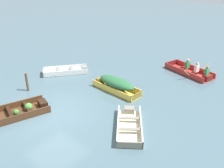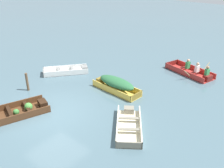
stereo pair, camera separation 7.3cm
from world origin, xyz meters
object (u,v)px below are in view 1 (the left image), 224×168
object	(u,v)px
skiff_yellow_far_moored	(116,84)
mooring_post	(27,82)
dinghy_dark_varnish_foreground	(23,110)
skiff_white_near_moored	(67,71)
skiff_cream_mid_moored	(129,124)
rowboat_red_with_crew	(192,71)

from	to	relation	value
skiff_yellow_far_moored	mooring_post	size ratio (longest dim) A/B	2.87
dinghy_dark_varnish_foreground	mooring_post	distance (m)	2.40
skiff_white_near_moored	skiff_yellow_far_moored	xyz separation A→B (m)	(3.96, 0.05, 0.30)
skiff_white_near_moored	skiff_yellow_far_moored	distance (m)	3.97
skiff_cream_mid_moored	skiff_yellow_far_moored	size ratio (longest dim) A/B	0.95
rowboat_red_with_crew	skiff_yellow_far_moored	bearing A→B (deg)	-115.71
skiff_white_near_moored	rowboat_red_with_crew	xyz separation A→B (m)	(6.28, 4.88, 0.08)
skiff_cream_mid_moored	mooring_post	bearing A→B (deg)	-172.71
rowboat_red_with_crew	dinghy_dark_varnish_foreground	bearing A→B (deg)	-114.54
rowboat_red_with_crew	mooring_post	size ratio (longest dim) A/B	3.22
skiff_cream_mid_moored	dinghy_dark_varnish_foreground	bearing A→B (deg)	-152.83
dinghy_dark_varnish_foreground	skiff_white_near_moored	bearing A→B (deg)	113.54
skiff_yellow_far_moored	rowboat_red_with_crew	bearing A→B (deg)	64.29
dinghy_dark_varnish_foreground	rowboat_red_with_crew	size ratio (longest dim) A/B	0.88
mooring_post	rowboat_red_with_crew	bearing A→B (deg)	52.25
dinghy_dark_varnish_foreground	skiff_cream_mid_moored	bearing A→B (deg)	27.17
skiff_yellow_far_moored	rowboat_red_with_crew	xyz separation A→B (m)	(2.32, 4.83, -0.22)
skiff_white_near_moored	mooring_post	size ratio (longest dim) A/B	2.71
mooring_post	skiff_yellow_far_moored	bearing A→B (deg)	39.07
skiff_yellow_far_moored	mooring_post	distance (m)	4.90
skiff_yellow_far_moored	rowboat_red_with_crew	size ratio (longest dim) A/B	0.89
dinghy_dark_varnish_foreground	mooring_post	world-z (taller)	mooring_post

